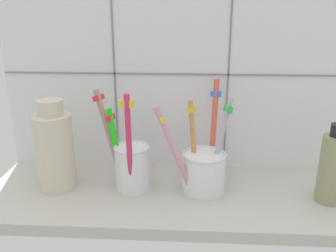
{
  "coord_description": "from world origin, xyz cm",
  "views": [
    {
      "loc": [
        3.34,
        -55.79,
        33.22
      ],
      "look_at": [
        0.0,
        1.44,
        13.85
      ],
      "focal_mm": 38.43,
      "sensor_mm": 36.0,
      "label": 1
    }
  ],
  "objects_px": {
    "toothbrush_cup_left": "(130,163)",
    "toothbrush_cup_right": "(203,167)",
    "ceramic_vase": "(55,149)",
    "soap_bottle": "(332,168)"
  },
  "relations": [
    {
      "from": "toothbrush_cup_left",
      "to": "toothbrush_cup_right",
      "type": "bearing_deg",
      "value": 0.83
    },
    {
      "from": "toothbrush_cup_left",
      "to": "toothbrush_cup_right",
      "type": "relative_size",
      "value": 0.98
    },
    {
      "from": "ceramic_vase",
      "to": "soap_bottle",
      "type": "xyz_separation_m",
      "value": [
        0.47,
        -0.02,
        -0.01
      ]
    },
    {
      "from": "ceramic_vase",
      "to": "soap_bottle",
      "type": "height_order",
      "value": "ceramic_vase"
    },
    {
      "from": "toothbrush_cup_left",
      "to": "ceramic_vase",
      "type": "bearing_deg",
      "value": -179.01
    },
    {
      "from": "toothbrush_cup_right",
      "to": "soap_bottle",
      "type": "relative_size",
      "value": 1.37
    },
    {
      "from": "toothbrush_cup_left",
      "to": "ceramic_vase",
      "type": "xyz_separation_m",
      "value": [
        -0.13,
        -0.0,
        0.02
      ]
    },
    {
      "from": "ceramic_vase",
      "to": "soap_bottle",
      "type": "distance_m",
      "value": 0.47
    },
    {
      "from": "toothbrush_cup_right",
      "to": "soap_bottle",
      "type": "xyz_separation_m",
      "value": [
        0.21,
        -0.03,
        0.02
      ]
    },
    {
      "from": "toothbrush_cup_left",
      "to": "soap_bottle",
      "type": "distance_m",
      "value": 0.34
    }
  ]
}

